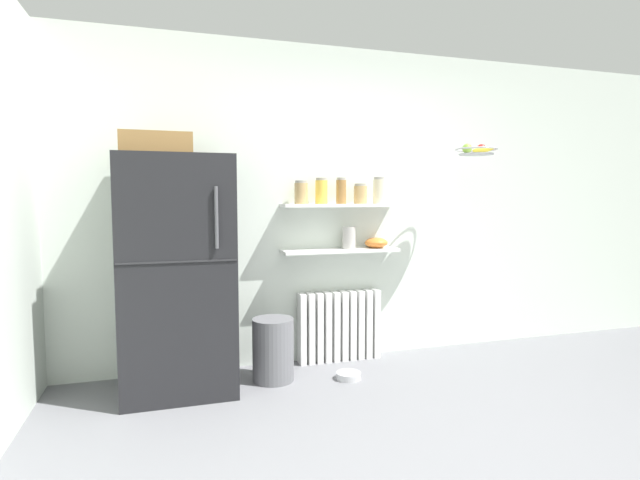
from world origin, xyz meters
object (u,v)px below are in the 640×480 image
Objects in this scene: refrigerator at (177,270)px; hanging_fruit_basket at (476,150)px; storage_jar_0 at (301,193)px; trash_bin at (273,350)px; storage_jar_3 at (360,194)px; storage_jar_4 at (379,191)px; vase at (349,238)px; pet_food_bowl at (349,376)px; storage_jar_2 at (341,191)px; radiator at (339,326)px; storage_jar_1 at (321,191)px; shelf_bowl at (376,243)px.

hanging_fruit_basket is at bearing -1.82° from refrigerator.
storage_jar_0 is 1.24m from trash_bin.
storage_jar_0 reaches higher than storage_jar_3.
storage_jar_4 reaches higher than vase.
storage_jar_3 is at bearing 58.59° from pet_food_bowl.
vase is (0.41, -0.00, -0.37)m from storage_jar_0.
storage_jar_4 is at bearing 15.17° from trash_bin.
storage_jar_2 is at bearing 9.88° from refrigerator.
radiator is 3.30× the size of storage_jar_2.
storage_jar_0 is 1.01× the size of vase.
hanging_fruit_basket reaches higher than storage_jar_1.
radiator is 1.18m from storage_jar_4.
storage_jar_0 is at bearing 167.80° from hanging_fruit_basket.
storage_jar_1 reaches higher than radiator.
storage_jar_4 is at bearing -0.00° from storage_jar_3.
shelf_bowl is (1.62, 0.23, 0.13)m from refrigerator.
storage_jar_2 is 1.28× the size of storage_jar_3.
storage_jar_2 is 1.16× the size of vase.
vase is (0.07, 0.00, -0.38)m from storage_jar_2.
storage_jar_4 is (0.67, -0.00, 0.02)m from storage_jar_0.
storage_jar_3 reaches higher than radiator.
storage_jar_0 is (0.97, 0.23, 0.55)m from refrigerator.
storage_jar_0 reaches higher than vase.
shelf_bowl is (-0.02, 0.00, -0.44)m from storage_jar_4.
refrigerator is at bearing 178.18° from hanging_fruit_basket.
refrigerator is 1.44m from storage_jar_2.
storage_jar_1 is 0.45m from vase.
storage_jar_1 is 0.45× the size of trash_bin.
vase is at bearing 69.68° from pet_food_bowl.
storage_jar_0 is at bearing 180.00° from storage_jar_2.
storage_jar_4 is at bearing 157.32° from hanging_fruit_basket.
shelf_bowl is 1.24m from trash_bin.
refrigerator reaches higher than vase.
trash_bin is (0.68, -0.03, -0.62)m from refrigerator.
vase is 0.39× the size of trash_bin.
shelf_bowl is (0.65, -0.00, -0.42)m from storage_jar_0.
shelf_bowl is (0.24, 0.00, -0.05)m from vase.
hanging_fruit_basket is (1.06, -0.30, 0.33)m from storage_jar_2.
storage_jar_2 is at bearing 180.00° from shelf_bowl.
hanging_fruit_basket reaches higher than storage_jar_0.
hanging_fruit_basket reaches higher than trash_bin.
trash_bin is (-0.63, -0.26, -1.19)m from storage_jar_2.
storage_jar_0 is at bearing 180.00° from vase.
trash_bin is (-0.46, -0.26, -1.18)m from storage_jar_1.
storage_jar_0 is 1.46m from pet_food_bowl.
radiator is 2.09× the size of hanging_fruit_basket.
storage_jar_0 is 0.89× the size of storage_jar_1.
storage_jar_1 is at bearing 166.19° from hanging_fruit_basket.
storage_jar_4 is (1.64, 0.23, 0.57)m from refrigerator.
shelf_bowl reaches higher than trash_bin.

